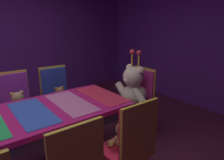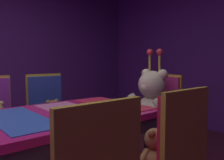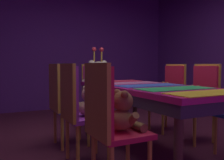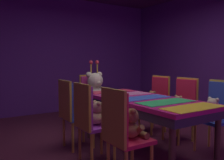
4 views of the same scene
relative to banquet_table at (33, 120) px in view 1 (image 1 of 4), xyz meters
The scene contains 10 objects.
wall_back 3.29m from the banquet_table, 90.00° to the left, with size 5.20×0.12×2.80m, color #59267F.
banquet_table is the anchor object (origin of this frame).
chair_left_1 0.86m from the banquet_table, behind, with size 0.42×0.41×0.98m.
teddy_left_1 0.72m from the banquet_table, behind, with size 0.25×0.32×0.30m.
chair_left_2 1.04m from the banquet_table, 144.62° to the left, with size 0.42×0.41×0.98m.
teddy_left_2 0.93m from the banquet_table, 139.51° to the left, with size 0.21×0.28×0.26m.
chair_right_2 1.03m from the banquet_table, 35.72° to the left, with size 0.42×0.41×0.98m.
teddy_right_2 0.92m from the banquet_table, 40.93° to the left, with size 0.22×0.28×0.27m.
throne_chair 1.54m from the banquet_table, 90.00° to the left, with size 0.41×0.42×0.98m.
king_teddy_bear 1.38m from the banquet_table, 90.00° to the left, with size 0.62×0.48×0.80m.
Camera 1 is at (1.98, -0.52, 1.61)m, focal length 32.71 mm.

